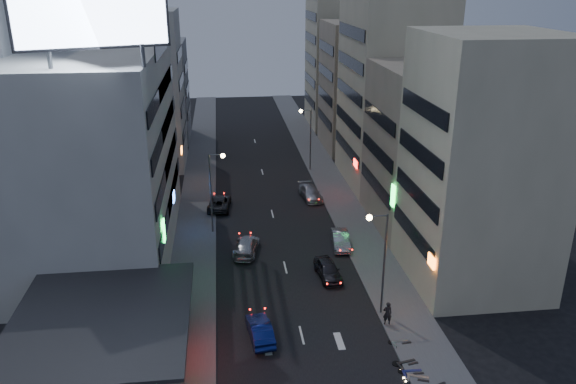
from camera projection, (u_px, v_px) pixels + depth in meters
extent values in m
plane|color=black|center=(311.00, 372.00, 35.87)|extent=(180.00, 180.00, 0.00)
cube|color=#4C4C4F|center=(198.00, 203.00, 62.78)|extent=(4.00, 120.00, 0.12)
cube|color=#4C4C4F|center=(338.00, 197.00, 64.57)|extent=(4.00, 120.00, 0.12)
cube|color=beige|center=(88.00, 346.00, 35.51)|extent=(8.00, 12.00, 3.60)
cube|color=black|center=(100.00, 318.00, 34.93)|extent=(11.00, 13.00, 0.25)
cube|color=black|center=(168.00, 323.00, 35.62)|extent=(0.12, 4.00, 0.90)
cube|color=#FF1E14|center=(169.00, 322.00, 35.63)|extent=(0.04, 3.70, 0.70)
cube|color=#B9BAB4|center=(86.00, 155.00, 49.31)|extent=(14.00, 24.00, 18.00)
cube|color=beige|center=(481.00, 164.00, 43.73)|extent=(10.00, 11.00, 20.00)
cube|color=tan|center=(432.00, 148.00, 55.17)|extent=(11.00, 12.00, 16.00)
cube|color=beige|center=(391.00, 92.00, 66.10)|extent=(10.00, 14.00, 22.00)
cube|color=#B9BAB4|center=(138.00, 91.00, 72.32)|extent=(11.00, 10.00, 20.00)
cube|color=gray|center=(147.00, 92.00, 85.21)|extent=(12.00, 10.00, 15.00)
cube|color=tan|center=(363.00, 87.00, 80.79)|extent=(11.00, 12.00, 18.00)
cube|color=beige|center=(346.00, 53.00, 92.76)|extent=(12.00, 12.00, 24.00)
cylinder|color=#595B60|center=(49.00, 57.00, 36.68)|extent=(0.30, 0.30, 1.50)
cylinder|color=#595B60|center=(143.00, 56.00, 37.35)|extent=(0.30, 0.30, 1.50)
cube|color=black|center=(91.00, 9.00, 35.96)|extent=(9.52, 3.75, 5.00)
cube|color=#B9D0F7|center=(91.00, 10.00, 35.78)|extent=(9.04, 3.34, 4.60)
cylinder|color=#595B60|center=(384.00, 265.00, 40.67)|extent=(0.16, 0.16, 8.00)
cylinder|color=#595B60|center=(378.00, 216.00, 39.20)|extent=(1.40, 0.10, 0.10)
sphere|color=#FFD88C|center=(369.00, 218.00, 39.17)|extent=(0.44, 0.44, 0.44)
cylinder|color=#595B60|center=(211.00, 194.00, 54.10)|extent=(0.16, 0.16, 8.00)
cylinder|color=#595B60|center=(216.00, 155.00, 52.79)|extent=(1.40, 0.10, 0.10)
sphere|color=#FFD88C|center=(223.00, 156.00, 52.90)|extent=(0.44, 0.44, 0.44)
cylinder|color=#595B60|center=(311.00, 140.00, 72.22)|extent=(0.16, 0.16, 8.00)
cylinder|color=#595B60|center=(305.00, 110.00, 70.75)|extent=(1.40, 0.10, 0.10)
sphere|color=#FFD88C|center=(301.00, 111.00, 70.72)|extent=(0.44, 0.44, 0.44)
imported|color=#2C2B31|center=(328.00, 270.00, 47.01)|extent=(2.10, 4.36, 1.44)
imported|color=#AFB3B7|center=(340.00, 240.00, 52.45)|extent=(1.88, 4.39, 1.41)
imported|color=black|center=(219.00, 203.00, 61.14)|extent=(2.79, 5.16, 1.37)
imported|color=#A2A3AA|center=(310.00, 193.00, 63.92)|extent=(2.57, 5.04, 1.40)
imported|color=navy|center=(260.00, 330.00, 38.98)|extent=(1.95, 4.35, 1.39)
imported|color=#A6A9AE|center=(246.00, 246.00, 51.18)|extent=(2.99, 5.24, 1.43)
imported|color=black|center=(387.00, 313.00, 40.34)|extent=(0.66, 0.44, 1.80)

